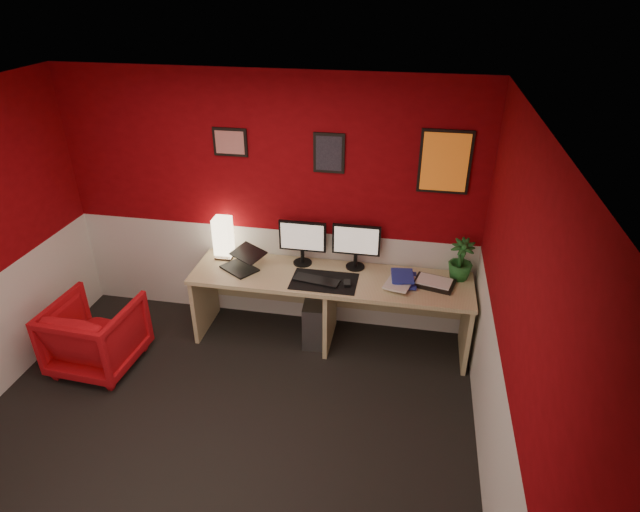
{
  "coord_description": "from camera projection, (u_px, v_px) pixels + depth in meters",
  "views": [
    {
      "loc": [
        1.33,
        -2.71,
        3.22
      ],
      "look_at": [
        0.6,
        1.21,
        1.05
      ],
      "focal_mm": 29.5,
      "sensor_mm": 36.0,
      "label": 1
    }
  ],
  "objects": [
    {
      "name": "pc_tower",
      "position": [
        315.0,
        319.0,
        5.13
      ],
      "size": [
        0.23,
        0.46,
        0.45
      ],
      "primitive_type": "cube",
      "rotation": [
        0.0,
        0.0,
        0.08
      ],
      "color": "#99999E",
      "rests_on": "ground"
    },
    {
      "name": "potted_plant",
      "position": [
        461.0,
        260.0,
        4.73
      ],
      "size": [
        0.23,
        0.23,
        0.39
      ],
      "primitive_type": "imported",
      "rotation": [
        0.0,
        0.0,
        -0.08
      ],
      "color": "#19591E",
      "rests_on": "desk"
    },
    {
      "name": "keyboard",
      "position": [
        317.0,
        280.0,
        4.77
      ],
      "size": [
        0.44,
        0.21,
        0.02
      ],
      "primitive_type": "cube",
      "rotation": [
        0.0,
        0.0,
        -0.18
      ],
      "color": "black",
      "rests_on": "desk_mat"
    },
    {
      "name": "wainscot_back",
      "position": [
        272.0,
        273.0,
        5.36
      ],
      "size": [
        4.0,
        0.01,
        1.0
      ],
      "primitive_type": "cube",
      "color": "silver",
      "rests_on": "ground"
    },
    {
      "name": "ground",
      "position": [
        216.0,
        440.0,
        4.1
      ],
      "size": [
        4.0,
        3.5,
        0.01
      ],
      "primitive_type": "cube",
      "color": "black",
      "rests_on": "ground"
    },
    {
      "name": "monitor_right",
      "position": [
        356.0,
        240.0,
        4.87
      ],
      "size": [
        0.45,
        0.06,
        0.58
      ],
      "primitive_type": "cube",
      "color": "black",
      "rests_on": "desk"
    },
    {
      "name": "book_top",
      "position": [
        391.0,
        276.0,
        4.74
      ],
      "size": [
        0.22,
        0.28,
        0.02
      ],
      "primitive_type": "imported",
      "rotation": [
        0.0,
        0.0,
        0.11
      ],
      "color": "#22309E",
      "rests_on": "book_middle"
    },
    {
      "name": "desk_mat",
      "position": [
        324.0,
        281.0,
        4.78
      ],
      "size": [
        0.6,
        0.38,
        0.01
      ],
      "primitive_type": "cube",
      "color": "black",
      "rests_on": "desk"
    },
    {
      "name": "desk",
      "position": [
        330.0,
        309.0,
        5.03
      ],
      "size": [
        2.6,
        0.65,
        0.73
      ],
      "primitive_type": "cube",
      "color": "tan",
      "rests_on": "ground"
    },
    {
      "name": "art_right",
      "position": [
        445.0,
        162.0,
        4.48
      ],
      "size": [
        0.44,
        0.02,
        0.56
      ],
      "primitive_type": "cube",
      "color": "orange",
      "rests_on": "wall_back"
    },
    {
      "name": "wainscot_right",
      "position": [
        491.0,
        430.0,
        3.53
      ],
      "size": [
        0.01,
        3.5,
        1.0
      ],
      "primitive_type": "cube",
      "color": "silver",
      "rests_on": "ground"
    },
    {
      "name": "shoji_lamp",
      "position": [
        223.0,
        239.0,
        5.09
      ],
      "size": [
        0.16,
        0.16,
        0.4
      ],
      "primitive_type": "cube",
      "color": "#FFE5B2",
      "rests_on": "desk"
    },
    {
      "name": "book_bottom",
      "position": [
        391.0,
        280.0,
        4.78
      ],
      "size": [
        0.24,
        0.31,
        0.03
      ],
      "primitive_type": "imported",
      "rotation": [
        0.0,
        0.0,
        0.04
      ],
      "color": "#22309E",
      "rests_on": "desk"
    },
    {
      "name": "ceiling",
      "position": [
        173.0,
        119.0,
        2.9
      ],
      "size": [
        4.0,
        3.5,
        0.01
      ],
      "primitive_type": "cube",
      "color": "white",
      "rests_on": "ground"
    },
    {
      "name": "wall_right",
      "position": [
        511.0,
        341.0,
        3.17
      ],
      "size": [
        0.01,
        3.5,
        2.5
      ],
      "primitive_type": "cube",
      "color": "maroon",
      "rests_on": "ground"
    },
    {
      "name": "laptop",
      "position": [
        239.0,
        259.0,
        4.92
      ],
      "size": [
        0.4,
        0.37,
        0.22
      ],
      "primitive_type": "cube",
      "rotation": [
        0.0,
        0.0,
        -0.59
      ],
      "color": "black",
      "rests_on": "desk"
    },
    {
      "name": "monitor_left",
      "position": [
        302.0,
        236.0,
        4.93
      ],
      "size": [
        0.45,
        0.06,
        0.58
      ],
      "primitive_type": "cube",
      "color": "black",
      "rests_on": "desk"
    },
    {
      "name": "wall_back",
      "position": [
        269.0,
        205.0,
        5.01
      ],
      "size": [
        4.0,
        0.01,
        2.5
      ],
      "primitive_type": "cube",
      "color": "maroon",
      "rests_on": "ground"
    },
    {
      "name": "book_middle",
      "position": [
        387.0,
        280.0,
        4.72
      ],
      "size": [
        0.29,
        0.35,
        0.02
      ],
      "primitive_type": "imported",
      "rotation": [
        0.0,
        0.0,
        -0.26
      ],
      "color": "silver",
      "rests_on": "book_bottom"
    },
    {
      "name": "mouse",
      "position": [
        347.0,
        283.0,
        4.71
      ],
      "size": [
        0.07,
        0.11,
        0.03
      ],
      "primitive_type": "cube",
      "rotation": [
        0.0,
        0.0,
        0.15
      ],
      "color": "black",
      "rests_on": "desk_mat"
    },
    {
      "name": "armchair",
      "position": [
        96.0,
        334.0,
        4.74
      ],
      "size": [
        0.75,
        0.77,
        0.66
      ],
      "primitive_type": "imported",
      "rotation": [
        0.0,
        0.0,
        3.09
      ],
      "color": "#B71117",
      "rests_on": "ground"
    },
    {
      "name": "zen_tray",
      "position": [
        434.0,
        283.0,
        4.72
      ],
      "size": [
        0.4,
        0.33,
        0.03
      ],
      "primitive_type": "cube",
      "rotation": [
        0.0,
        0.0,
        -0.25
      ],
      "color": "black",
      "rests_on": "desk"
    },
    {
      "name": "art_center",
      "position": [
        329.0,
        153.0,
        4.63
      ],
      "size": [
        0.28,
        0.02,
        0.36
      ],
      "primitive_type": "cube",
      "color": "black",
      "rests_on": "wall_back"
    },
    {
      "name": "art_left",
      "position": [
        230.0,
        142.0,
        4.76
      ],
      "size": [
        0.32,
        0.02,
        0.26
      ],
      "primitive_type": "cube",
      "color": "red",
      "rests_on": "wall_back"
    }
  ]
}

